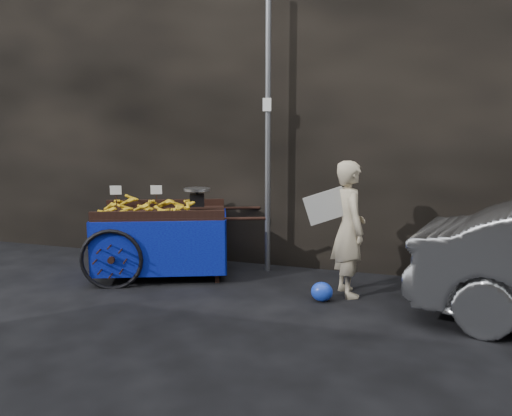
% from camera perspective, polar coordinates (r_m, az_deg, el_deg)
% --- Properties ---
extents(ground, '(80.00, 80.00, 0.00)m').
position_cam_1_polar(ground, '(6.35, -4.67, -10.06)').
color(ground, black).
rests_on(ground, ground).
extents(building_wall, '(13.50, 2.00, 5.00)m').
position_cam_1_polar(building_wall, '(8.36, 4.55, 12.04)').
color(building_wall, black).
rests_on(building_wall, ground).
extents(street_pole, '(0.12, 0.10, 4.00)m').
position_cam_1_polar(street_pole, '(7.12, 1.37, 8.55)').
color(street_pole, slate).
rests_on(street_pole, ground).
extents(banana_cart, '(2.67, 1.91, 1.33)m').
position_cam_1_polar(banana_cart, '(7.18, -11.12, -1.15)').
color(banana_cart, black).
rests_on(banana_cart, ground).
extents(vendor, '(0.87, 0.73, 1.69)m').
position_cam_1_polar(vendor, '(6.30, 10.57, -2.33)').
color(vendor, tan).
rests_on(vendor, ground).
extents(plastic_bag, '(0.27, 0.21, 0.24)m').
position_cam_1_polar(plastic_bag, '(6.19, 7.54, -9.47)').
color(plastic_bag, blue).
rests_on(plastic_bag, ground).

